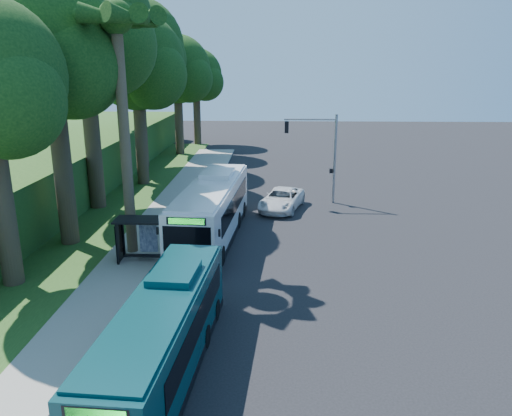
{
  "coord_description": "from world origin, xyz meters",
  "views": [
    {
      "loc": [
        0.01,
        -28.66,
        10.62
      ],
      "look_at": [
        -1.04,
        1.0,
        2.08
      ],
      "focal_mm": 35.0,
      "sensor_mm": 36.0,
      "label": 1
    }
  ],
  "objects_px": {
    "bus_shelter": "(141,231)",
    "pickup": "(282,199)",
    "white_bus": "(212,209)",
    "teal_bus": "(164,333)"
  },
  "relations": [
    {
      "from": "bus_shelter",
      "to": "white_bus",
      "type": "bearing_deg",
      "value": 49.7
    },
    {
      "from": "pickup",
      "to": "white_bus",
      "type": "bearing_deg",
      "value": -107.96
    },
    {
      "from": "bus_shelter",
      "to": "white_bus",
      "type": "distance_m",
      "value": 5.36
    },
    {
      "from": "bus_shelter",
      "to": "pickup",
      "type": "xyz_separation_m",
      "value": [
        7.93,
        10.83,
        -1.03
      ]
    },
    {
      "from": "teal_bus",
      "to": "pickup",
      "type": "height_order",
      "value": "teal_bus"
    },
    {
      "from": "white_bus",
      "to": "pickup",
      "type": "bearing_deg",
      "value": 60.51
    },
    {
      "from": "white_bus",
      "to": "pickup",
      "type": "height_order",
      "value": "white_bus"
    },
    {
      "from": "white_bus",
      "to": "teal_bus",
      "type": "distance_m",
      "value": 14.49
    },
    {
      "from": "bus_shelter",
      "to": "pickup",
      "type": "relative_size",
      "value": 0.57
    },
    {
      "from": "white_bus",
      "to": "teal_bus",
      "type": "xyz_separation_m",
      "value": [
        0.02,
        -14.49,
        -0.31
      ]
    }
  ]
}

